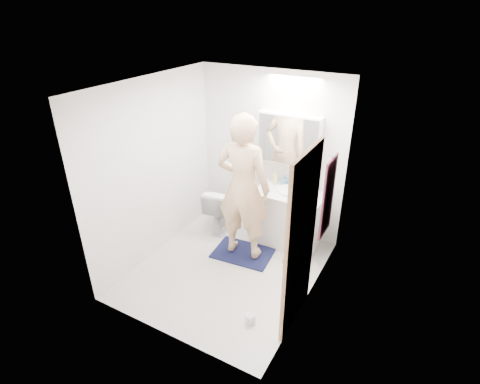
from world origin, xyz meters
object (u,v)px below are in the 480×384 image
Objects in this scene: toilet at (223,207)px; person at (243,188)px; vanity_cabinet at (288,219)px; soap_bottle_a at (275,177)px; soap_bottle_b at (285,180)px; medicine_cabinet at (289,139)px; toothbrush_cup at (307,188)px; toilet_paper_roll at (250,318)px.

toilet is 1.02m from person.
vanity_cabinet reaches higher than toilet.
soap_bottle_b is (0.13, 0.03, -0.02)m from soap_bottle_a.
person is at bearing -109.90° from medicine_cabinet.
soap_bottle_b is (-0.16, 0.18, 0.51)m from vanity_cabinet.
soap_bottle_b is 0.34m from toothbrush_cup.
medicine_cabinet is at bearing -115.31° from person.
toothbrush_cup is (0.32, -0.05, -0.63)m from medicine_cabinet.
toothbrush_cup is at bearing -3.37° from soap_bottle_b.
vanity_cabinet is at bearing 98.33° from toilet_paper_roll.
soap_bottle_a reaches higher than toilet_paper_roll.
soap_bottle_a is 0.47m from toothbrush_cup.
toilet_paper_roll is at bearing 121.22° from toilet.
toilet is at bearing -173.64° from vanity_cabinet.
toilet is 4.50× the size of soap_bottle_b.
soap_bottle_a is (0.74, 0.27, 0.57)m from toilet.
toilet_paper_roll is at bearing -81.67° from vanity_cabinet.
vanity_cabinet is 0.53m from toothbrush_cup.
toilet_paper_roll is (0.53, -1.78, -0.87)m from soap_bottle_a.
medicine_cabinet is 5.55× the size of soap_bottle_b.
soap_bottle_a is at bearing -106.07° from person.
medicine_cabinet is 8.53× the size of toothbrush_cup.
person is (-0.28, -0.78, -0.46)m from medicine_cabinet.
person is (0.60, -0.46, 0.68)m from toilet.
toilet is 1.07m from soap_bottle_b.
person is at bearing -100.66° from soap_bottle_a.
medicine_cabinet is 0.60m from soap_bottle_b.
medicine_cabinet is 4.34× the size of soap_bottle_a.
person is 17.96× the size of toilet_paper_roll.
person reaches higher than soap_bottle_b.
vanity_cabinet is at bearing -132.21° from person.
medicine_cabinet is at bearing 101.76° from toilet_paper_roll.
soap_bottle_b is 1.54× the size of toothbrush_cup.
soap_bottle_a is at bearing 152.77° from vanity_cabinet.
toilet is at bearing -161.24° from soap_bottle_b.
medicine_cabinet is at bearing -168.60° from toilet.
toilet_paper_roll is (0.24, -1.63, -0.34)m from vanity_cabinet.
vanity_cabinet is 0.46× the size of person.
medicine_cabinet is at bearing 124.53° from vanity_cabinet.
vanity_cabinet is 0.56m from soap_bottle_b.
vanity_cabinet is 8.18× the size of toilet_paper_roll.
toilet reaches higher than toilet_paper_roll.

